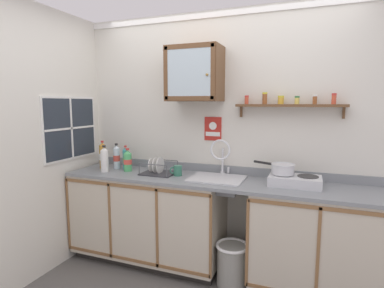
% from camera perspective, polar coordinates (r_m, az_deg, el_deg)
% --- Properties ---
extents(back_wall, '(3.58, 0.07, 2.52)m').
position_cam_1_polar(back_wall, '(3.13, 5.53, 0.93)').
color(back_wall, silver).
rests_on(back_wall, ground).
extents(side_wall_left, '(0.05, 3.54, 2.52)m').
position_cam_1_polar(side_wall_left, '(3.10, -28.29, -0.19)').
color(side_wall_left, silver).
rests_on(side_wall_left, ground).
extents(lower_cabinet_run, '(1.57, 0.58, 0.90)m').
position_cam_1_polar(lower_cabinet_run, '(3.31, -8.19, -13.36)').
color(lower_cabinet_run, black).
rests_on(lower_cabinet_run, ground).
extents(lower_cabinet_run_right, '(1.10, 0.58, 0.90)m').
position_cam_1_polar(lower_cabinet_run_right, '(2.94, 22.12, -16.65)').
color(lower_cabinet_run_right, black).
rests_on(lower_cabinet_run_right, ground).
extents(countertop, '(2.94, 0.60, 0.03)m').
position_cam_1_polar(countertop, '(2.90, 3.79, -6.78)').
color(countertop, gray).
rests_on(countertop, lower_cabinet_run).
extents(backsplash, '(2.94, 0.02, 0.08)m').
position_cam_1_polar(backsplash, '(3.15, 5.29, -4.63)').
color(backsplash, gray).
rests_on(backsplash, countertop).
extents(sink, '(0.50, 0.45, 0.47)m').
position_cam_1_polar(sink, '(2.93, 4.74, -6.31)').
color(sink, silver).
rests_on(sink, countertop).
extents(hot_plate_stove, '(0.43, 0.27, 0.09)m').
position_cam_1_polar(hot_plate_stove, '(2.81, 18.48, -6.45)').
color(hot_plate_stove, silver).
rests_on(hot_plate_stove, countertop).
extents(saucepan, '(0.38, 0.23, 0.09)m').
position_cam_1_polar(saucepan, '(2.81, 16.38, -4.35)').
color(saucepan, silver).
rests_on(saucepan, hot_plate_stove).
extents(bottle_opaque_white_0, '(0.08, 0.08, 0.27)m').
position_cam_1_polar(bottle_opaque_white_0, '(3.30, -15.88, -2.89)').
color(bottle_opaque_white_0, white).
rests_on(bottle_opaque_white_0, countertop).
extents(bottle_water_clear_1, '(0.07, 0.07, 0.27)m').
position_cam_1_polar(bottle_water_clear_1, '(3.42, -13.77, -2.37)').
color(bottle_water_clear_1, silver).
rests_on(bottle_water_clear_1, countertop).
extents(bottle_detergent_teal_2, '(0.07, 0.07, 0.25)m').
position_cam_1_polar(bottle_detergent_teal_2, '(3.38, -12.16, -2.64)').
color(bottle_detergent_teal_2, teal).
rests_on(bottle_detergent_teal_2, countertop).
extents(bottle_juice_amber_3, '(0.07, 0.07, 0.30)m').
position_cam_1_polar(bottle_juice_amber_3, '(3.47, -16.18, -2.08)').
color(bottle_juice_amber_3, gold).
rests_on(bottle_juice_amber_3, countertop).
extents(bottle_soda_green_4, '(0.09, 0.09, 0.24)m').
position_cam_1_polar(bottle_soda_green_4, '(3.28, -11.81, -3.04)').
color(bottle_soda_green_4, '#4CB266').
rests_on(bottle_soda_green_4, countertop).
extents(dish_rack, '(0.32, 0.28, 0.17)m').
position_cam_1_polar(dish_rack, '(3.12, -6.30, -4.82)').
color(dish_rack, '#333338').
rests_on(dish_rack, countertop).
extents(mug, '(0.11, 0.09, 0.10)m').
position_cam_1_polar(mug, '(3.02, -2.72, -4.93)').
color(mug, '#337259').
rests_on(mug, countertop).
extents(wall_cabinet, '(0.51, 0.34, 0.52)m').
position_cam_1_polar(wall_cabinet, '(3.01, 0.50, 12.82)').
color(wall_cabinet, brown).
extents(spice_shelf, '(0.95, 0.14, 0.23)m').
position_cam_1_polar(spice_shelf, '(2.91, 17.48, 7.00)').
color(spice_shelf, brown).
extents(warning_sign, '(0.18, 0.01, 0.24)m').
position_cam_1_polar(warning_sign, '(3.11, 3.89, 2.80)').
color(warning_sign, '#B2261E').
extents(window, '(0.03, 0.74, 0.65)m').
position_cam_1_polar(window, '(3.43, -21.55, 2.74)').
color(window, '#262D38').
extents(trash_bin, '(0.30, 0.30, 0.39)m').
position_cam_1_polar(trash_bin, '(2.98, 7.41, -21.14)').
color(trash_bin, gray).
rests_on(trash_bin, ground).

